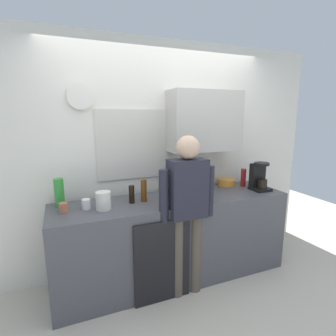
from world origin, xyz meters
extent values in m
plane|color=beige|center=(0.00, 0.00, 0.00)|extent=(8.00, 8.00, 0.00)
cube|color=#4C4C51|center=(0.00, 0.30, 0.46)|extent=(2.52, 0.64, 0.91)
cube|color=black|center=(-0.26, -0.03, 0.41)|extent=(0.56, 0.02, 0.82)
cube|color=silver|center=(0.00, 0.73, 1.30)|extent=(4.12, 0.10, 2.60)
cube|color=beige|center=(-0.31, 0.67, 1.46)|extent=(0.86, 0.02, 0.76)
cube|color=#8CA5C6|center=(-0.31, 0.67, 1.46)|extent=(0.80, 0.02, 0.70)
cube|color=#B7B2A8|center=(0.47, 0.52, 1.71)|extent=(0.84, 0.32, 0.68)
cylinder|color=silver|center=(-0.86, 0.66, 1.96)|extent=(0.26, 0.03, 0.26)
cube|color=black|center=(1.05, 0.20, 0.93)|extent=(0.20, 0.20, 0.03)
cube|color=black|center=(1.05, 0.26, 1.08)|extent=(0.18, 0.08, 0.28)
cylinder|color=black|center=(1.05, 0.17, 1.00)|extent=(0.11, 0.11, 0.11)
cylinder|color=black|center=(1.05, 0.20, 1.23)|extent=(0.17, 0.17, 0.03)
cylinder|color=black|center=(-0.46, 0.33, 1.00)|extent=(0.06, 0.06, 0.18)
cylinder|color=maroon|center=(0.98, 0.42, 1.02)|extent=(0.06, 0.06, 0.22)
cylinder|color=olive|center=(0.17, 0.17, 1.04)|extent=(0.06, 0.06, 0.25)
cylinder|color=#195923|center=(0.20, 0.37, 1.06)|extent=(0.07, 0.07, 0.30)
cylinder|color=brown|center=(-0.33, 0.33, 1.03)|extent=(0.06, 0.06, 0.23)
cylinder|color=#2D8C33|center=(-1.12, 0.48, 1.05)|extent=(0.09, 0.09, 0.28)
cylinder|color=#B26647|center=(-1.10, 0.30, 0.96)|extent=(0.08, 0.08, 0.09)
cylinder|color=#3351B2|center=(-0.12, 0.13, 0.96)|extent=(0.08, 0.08, 0.10)
cylinder|color=white|center=(-0.90, 0.32, 0.96)|extent=(0.08, 0.08, 0.09)
cylinder|color=orange|center=(0.82, 0.54, 0.95)|extent=(0.22, 0.22, 0.08)
cylinder|color=silver|center=(-0.75, 0.25, 1.00)|extent=(0.14, 0.14, 0.17)
cylinder|color=brown|center=(-0.10, 0.00, 0.41)|extent=(0.12, 0.12, 0.82)
cylinder|color=brown|center=(0.10, 0.00, 0.41)|extent=(0.12, 0.12, 0.82)
cube|color=#262633|center=(0.00, 0.00, 1.10)|extent=(0.36, 0.20, 0.56)
sphere|color=#D8AD8C|center=(0.00, 0.00, 1.49)|extent=(0.22, 0.22, 0.22)
cylinder|color=#262633|center=(-0.24, 0.00, 1.05)|extent=(0.09, 0.09, 0.50)
cylinder|color=#262633|center=(0.24, 0.00, 1.05)|extent=(0.09, 0.09, 0.50)
camera|label=1|loc=(-1.08, -2.15, 1.78)|focal=28.17mm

